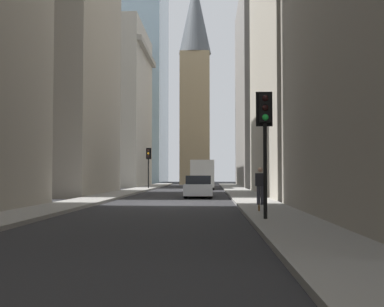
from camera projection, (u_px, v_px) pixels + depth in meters
name	position (u px, v px, depth m)	size (l,w,h in m)	color
ground_plane	(169.00, 204.00, 24.34)	(135.00, 135.00, 0.00)	#262628
sidewalk_right	(82.00, 202.00, 24.52)	(90.00, 2.20, 0.14)	gray
sidewalk_left	(256.00, 202.00, 24.17)	(90.00, 2.20, 0.14)	gray
building_left_far	(282.00, 91.00, 55.83)	(17.50, 10.00, 22.54)	gray
building_right_far	(104.00, 108.00, 56.43)	(13.37, 10.50, 18.76)	#B7B2A5
building_right_midfar	(39.00, 45.00, 35.21)	(12.12, 10.00, 22.28)	gray
church_spire	(195.00, 76.00, 67.11)	(4.56, 4.56, 29.53)	#9E8966
delivery_truck	(203.00, 174.00, 47.10)	(6.46, 2.25, 2.84)	silver
sedan_silver	(199.00, 187.00, 30.60)	(4.30, 1.78, 1.42)	#B7BABF
traffic_light_foreground	(265.00, 125.00, 14.75)	(0.43, 0.52, 3.99)	black
traffic_light_midblock	(148.00, 158.00, 46.34)	(0.43, 0.52, 3.93)	black
pedestrian	(260.00, 184.00, 21.33)	(0.26, 0.44, 1.68)	#33333D
discarded_bottle	(259.00, 208.00, 17.69)	(0.07, 0.07, 0.27)	brown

